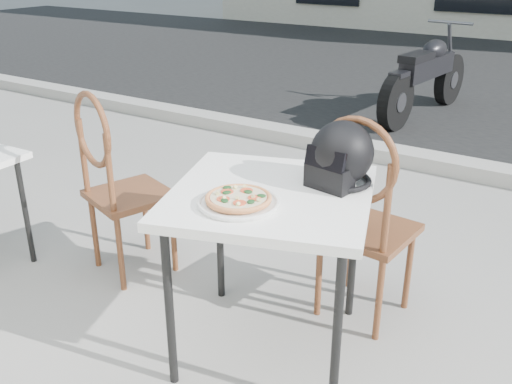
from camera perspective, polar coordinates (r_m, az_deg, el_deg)
The scene contains 9 objects.
ground at distance 2.58m, azimuth -1.51°, elevation -18.43°, with size 80.00×80.00×0.00m, color gray.
curb at distance 5.00m, azimuth 18.13°, elevation 2.71°, with size 30.00×0.25×0.12m, color #A6A39B.
cafe_table_main at distance 2.40m, azimuth 1.45°, elevation -1.47°, with size 1.04×1.04×0.78m.
plate at distance 2.24m, azimuth -1.77°, elevation -1.09°, with size 0.37×0.37×0.02m.
pizza at distance 2.23m, azimuth -1.77°, elevation -0.59°, with size 0.30×0.30×0.03m.
helmet at distance 2.43m, azimuth 8.45°, elevation 3.50°, with size 0.31×0.32×0.27m.
cafe_chair_main at distance 2.69m, azimuth 10.58°, elevation -1.85°, with size 0.44×0.44×1.07m.
cafe_chair_side at distance 3.14m, azimuth -13.92°, elevation 1.58°, with size 0.52×0.52×1.07m.
motorcycle at distance 6.54m, azimuth 16.65°, elevation 10.93°, with size 0.51×1.95×0.97m.
Camera 1 is at (1.09, -1.59, 1.71)m, focal length 40.00 mm.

